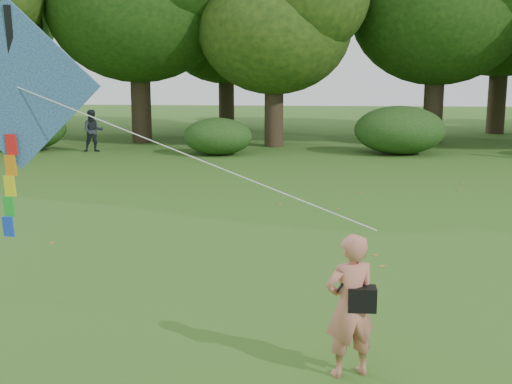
{
  "coord_description": "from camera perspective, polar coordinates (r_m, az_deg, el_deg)",
  "views": [
    {
      "loc": [
        -0.49,
        -7.3,
        3.31
      ],
      "look_at": [
        -1.26,
        2.0,
        1.5
      ],
      "focal_mm": 45.0,
      "sensor_mm": 36.0,
      "label": 1
    }
  ],
  "objects": [
    {
      "name": "ground",
      "position": [
        8.03,
        8.04,
        -13.49
      ],
      "size": [
        100.0,
        100.0,
        0.0
      ],
      "primitive_type": "plane",
      "color": "#265114",
      "rests_on": "ground"
    },
    {
      "name": "man_kite_flyer",
      "position": [
        7.07,
        8.37,
        -9.97
      ],
      "size": [
        0.68,
        0.57,
        1.6
      ],
      "primitive_type": "imported",
      "rotation": [
        0.0,
        0.0,
        3.52
      ],
      "color": "#C8725E",
      "rests_on": "ground"
    },
    {
      "name": "bystander_left",
      "position": [
        26.42,
        -14.29,
        5.28
      ],
      "size": [
        0.99,
        0.89,
        1.68
      ],
      "primitive_type": "imported",
      "rotation": [
        0.0,
        0.0,
        0.37
      ],
      "color": "#21262D",
      "rests_on": "ground"
    },
    {
      "name": "crossbody_bag",
      "position": [
        7.01,
        9.37,
        -9.26
      ],
      "size": [
        0.43,
        0.2,
        0.67
      ],
      "color": "black",
      "rests_on": "ground"
    },
    {
      "name": "flying_kite",
      "position": [
        8.32,
        -20.61,
        8.41
      ],
      "size": [
        5.29,
        1.2,
        2.91
      ],
      "color": "#2654A5",
      "rests_on": "ground"
    },
    {
      "name": "tree_line",
      "position": [
        30.34,
        9.15,
        15.19
      ],
      "size": [
        54.7,
        15.3,
        9.48
      ],
      "color": "#3A2D1E",
      "rests_on": "ground"
    },
    {
      "name": "shrub_band",
      "position": [
        25.02,
        4.23,
        5.33
      ],
      "size": [
        39.15,
        3.22,
        1.88
      ],
      "color": "#264919",
      "rests_on": "ground"
    },
    {
      "name": "fallen_leaves",
      "position": [
        14.19,
        10.86,
        -2.68
      ],
      "size": [
        11.47,
        14.1,
        0.01
      ],
      "color": "olive",
      "rests_on": "ground"
    }
  ]
}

